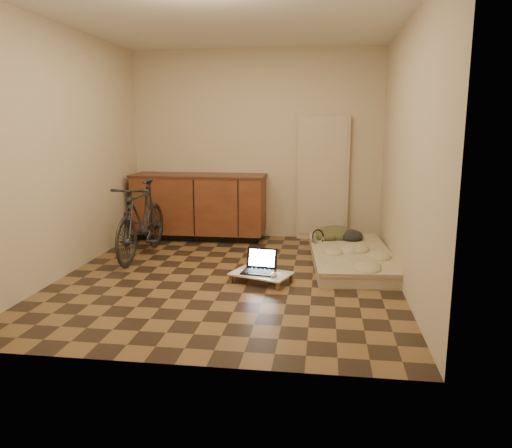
# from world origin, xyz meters

# --- Properties ---
(room_shell) EXTENTS (3.50, 4.00, 2.60)m
(room_shell) POSITION_xyz_m (0.00, 0.00, 1.30)
(room_shell) COLOR brown
(room_shell) RESTS_ON ground
(cabinets) EXTENTS (1.84, 0.62, 0.91)m
(cabinets) POSITION_xyz_m (-0.75, 1.70, 0.47)
(cabinets) COLOR black
(cabinets) RESTS_ON ground
(appliance_panel) EXTENTS (0.70, 0.10, 1.70)m
(appliance_panel) POSITION_xyz_m (0.95, 1.94, 0.85)
(appliance_panel) COLOR beige
(appliance_panel) RESTS_ON ground
(bicycle) EXTENTS (0.47, 1.58, 1.02)m
(bicycle) POSITION_xyz_m (-1.20, 0.64, 0.51)
(bicycle) COLOR black
(bicycle) RESTS_ON ground
(futon) EXTENTS (1.04, 1.92, 0.16)m
(futon) POSITION_xyz_m (1.30, 0.67, 0.08)
(futon) COLOR #BCAE97
(futon) RESTS_ON ground
(clothing_pile) EXTENTS (0.57, 0.49, 0.22)m
(clothing_pile) POSITION_xyz_m (1.18, 1.32, 0.27)
(clothing_pile) COLOR #3F4126
(clothing_pile) RESTS_ON futon
(headphones) EXTENTS (0.29, 0.29, 0.14)m
(headphones) POSITION_xyz_m (0.91, 1.04, 0.23)
(headphones) COLOR black
(headphones) RESTS_ON futon
(lap_desk) EXTENTS (0.68, 0.56, 0.10)m
(lap_desk) POSITION_xyz_m (0.35, -0.14, 0.09)
(lap_desk) COLOR brown
(lap_desk) RESTS_ON ground
(laptop) EXTENTS (0.36, 0.33, 0.22)m
(laptop) POSITION_xyz_m (0.33, -0.09, 0.15)
(laptop) COLOR black
(laptop) RESTS_ON lap_desk
(mouse) EXTENTS (0.09, 0.12, 0.04)m
(mouse) POSITION_xyz_m (0.49, -0.25, 0.12)
(mouse) COLOR silver
(mouse) RESTS_ON lap_desk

